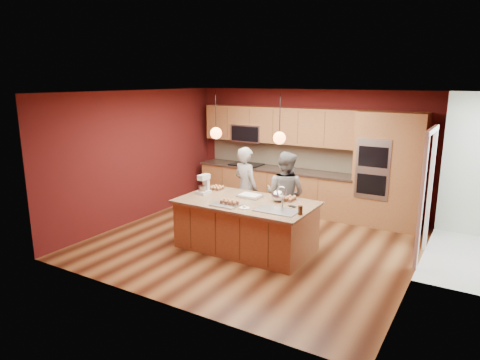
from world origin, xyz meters
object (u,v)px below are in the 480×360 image
Objects in this scene: island at (247,224)px; stand_mixer at (204,185)px; person_left at (246,188)px; person_right at (285,195)px; mixing_bowl at (278,196)px.

island reaches higher than stand_mixer.
island is 1.43× the size of person_left.
person_right is 1.53m from stand_mixer.
person_left is 1.01× the size of person_right.
person_left reaches higher than stand_mixer.
stand_mixer is at bearing 38.50° from person_right.
island is 1.09m from stand_mixer.
person_left is 0.85m from person_right.
mixing_bowl is (1.40, 0.23, -0.05)m from stand_mixer.
mixing_bowl is at bearing 11.23° from stand_mixer.
person_left is 6.57× the size of mixing_bowl.
mixing_bowl is (0.16, -0.64, 0.15)m from person_right.
stand_mixer is at bearing 177.67° from island.
island is 9.40× the size of mixing_bowl.
person_right is at bearing -161.21° from person_left.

